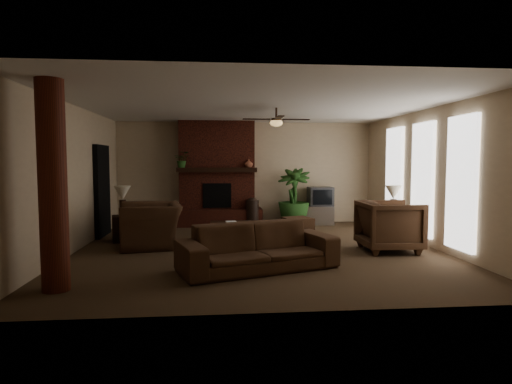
{
  "coord_description": "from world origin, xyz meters",
  "views": [
    {
      "loc": [
        -0.78,
        -8.15,
        1.73
      ],
      "look_at": [
        0.0,
        0.4,
        1.1
      ],
      "focal_mm": 29.47,
      "sensor_mm": 36.0,
      "label": 1
    }
  ],
  "objects": [
    {
      "name": "room_shell",
      "position": [
        0.0,
        0.0,
        1.4
      ],
      "size": [
        7.0,
        7.0,
        7.0
      ],
      "color": "#4D3926",
      "rests_on": "ground"
    },
    {
      "name": "fireplace",
      "position": [
        -0.8,
        3.22,
        1.16
      ],
      "size": [
        2.4,
        0.7,
        2.8
      ],
      "color": "#572217",
      "rests_on": "ground"
    },
    {
      "name": "windows",
      "position": [
        3.45,
        0.2,
        1.35
      ],
      "size": [
        0.08,
        3.65,
        2.35
      ],
      "color": "white",
      "rests_on": "ground"
    },
    {
      "name": "log_column",
      "position": [
        -2.95,
        -2.4,
        1.4
      ],
      "size": [
        0.36,
        0.36,
        2.8
      ],
      "primitive_type": "cylinder",
      "color": "#592416",
      "rests_on": "ground"
    },
    {
      "name": "doorway",
      "position": [
        -3.44,
        1.8,
        1.05
      ],
      "size": [
        0.1,
        1.0,
        2.1
      ],
      "primitive_type": "cube",
      "color": "black",
      "rests_on": "ground"
    },
    {
      "name": "ceiling_fan",
      "position": [
        0.4,
        0.3,
        2.53
      ],
      "size": [
        1.35,
        1.35,
        0.37
      ],
      "color": "black",
      "rests_on": "ceiling"
    },
    {
      "name": "sofa",
      "position": [
        -0.15,
        -1.56,
        0.49
      ],
      "size": [
        2.6,
        1.5,
        0.98
      ],
      "primitive_type": "imported",
      "rotation": [
        0.0,
        0.0,
        0.33
      ],
      "color": "#482F1E",
      "rests_on": "ground"
    },
    {
      "name": "armchair_left",
      "position": [
        -2.14,
        0.48,
        0.59
      ],
      "size": [
        1.1,
        1.48,
        1.18
      ],
      "primitive_type": "imported",
      "rotation": [
        0.0,
        0.0,
        -1.39
      ],
      "color": "#482F1E",
      "rests_on": "ground"
    },
    {
      "name": "armchair_right",
      "position": [
        2.5,
        -0.42,
        0.54
      ],
      "size": [
        0.99,
        1.06,
        1.08
      ],
      "primitive_type": "imported",
      "rotation": [
        0.0,
        0.0,
        1.56
      ],
      "color": "#482F1E",
      "rests_on": "ground"
    },
    {
      "name": "coffee_table",
      "position": [
        -0.34,
        0.69,
        0.37
      ],
      "size": [
        1.2,
        0.7,
        0.43
      ],
      "color": "black",
      "rests_on": "ground"
    },
    {
      "name": "ottoman",
      "position": [
        1.09,
        1.56,
        0.2
      ],
      "size": [
        0.75,
        0.75,
        0.4
      ],
      "primitive_type": "cube",
      "rotation": [
        0.0,
        0.0,
        0.3
      ],
      "color": "#482F1E",
      "rests_on": "ground"
    },
    {
      "name": "tv_stand",
      "position": [
        1.97,
        3.15,
        0.25
      ],
      "size": [
        0.92,
        0.64,
        0.5
      ],
      "primitive_type": "cube",
      "rotation": [
        0.0,
        0.0,
        -0.18
      ],
      "color": "#B8B8BA",
      "rests_on": "ground"
    },
    {
      "name": "tv",
      "position": [
        2.03,
        3.14,
        0.76
      ],
      "size": [
        0.66,
        0.54,
        0.52
      ],
      "color": "#38383B",
      "rests_on": "tv_stand"
    },
    {
      "name": "floor_vase",
      "position": [
        0.13,
        2.86,
        0.43
      ],
      "size": [
        0.34,
        0.34,
        0.77
      ],
      "color": "black",
      "rests_on": "ground"
    },
    {
      "name": "floor_plant",
      "position": [
        1.25,
        2.96,
        0.43
      ],
      "size": [
        1.36,
        1.75,
        0.86
      ],
      "primitive_type": "imported",
      "rotation": [
        0.0,
        0.0,
        -0.37
      ],
      "color": "#295120",
      "rests_on": "ground"
    },
    {
      "name": "side_table_left",
      "position": [
        -2.81,
        1.12,
        0.28
      ],
      "size": [
        0.61,
        0.61,
        0.55
      ],
      "primitive_type": "cube",
      "rotation": [
        0.0,
        0.0,
        0.26
      ],
      "color": "black",
      "rests_on": "ground"
    },
    {
      "name": "lamp_left",
      "position": [
        -2.83,
        1.08,
        1.0
      ],
      "size": [
        0.38,
        0.38,
        0.65
      ],
      "color": "black",
      "rests_on": "side_table_left"
    },
    {
      "name": "side_table_right",
      "position": [
        3.01,
        0.76,
        0.28
      ],
      "size": [
        0.63,
        0.63,
        0.55
      ],
      "primitive_type": "cube",
      "rotation": [
        0.0,
        0.0,
        0.33
      ],
      "color": "black",
      "rests_on": "ground"
    },
    {
      "name": "lamp_right",
      "position": [
        3.06,
        0.71,
        1.0
      ],
      "size": [
        0.45,
        0.45,
        0.65
      ],
      "color": "black",
      "rests_on": "side_table_right"
    },
    {
      "name": "mantel_plant",
      "position": [
        -1.7,
        2.93,
        1.72
      ],
      "size": [
        0.39,
        0.43,
        0.33
      ],
      "primitive_type": "imported",
      "rotation": [
        0.0,
        0.0,
        0.04
      ],
      "color": "#295120",
      "rests_on": "fireplace"
    },
    {
      "name": "mantel_vase",
      "position": [
        0.04,
        2.94,
        1.67
      ],
      "size": [
        0.22,
        0.23,
        0.22
      ],
      "primitive_type": "imported",
      "rotation": [
        0.0,
        0.0,
        -0.01
      ],
      "color": "#99553D",
      "rests_on": "fireplace"
    },
    {
      "name": "book_a",
      "position": [
        -0.61,
        0.66,
        0.57
      ],
      "size": [
        0.22,
        0.06,
        0.29
      ],
      "primitive_type": "imported",
      "rotation": [
        0.0,
        0.0,
        0.14
      ],
      "color": "#999999",
      "rests_on": "coffee_table"
    },
    {
      "name": "book_b",
      "position": [
        -0.08,
        0.58,
        0.58
      ],
      "size": [
        0.21,
        0.04,
        0.29
      ],
      "primitive_type": "imported",
      "rotation": [
        0.0,
        0.0,
        -0.09
      ],
      "color": "#999999",
      "rests_on": "coffee_table"
    }
  ]
}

